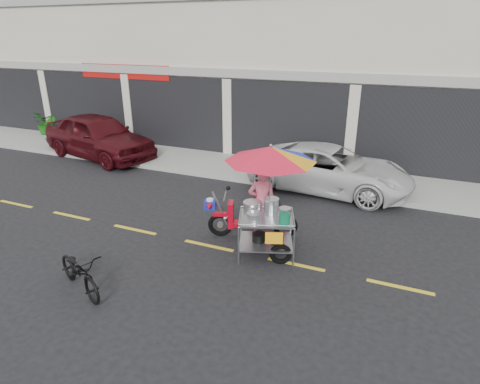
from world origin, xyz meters
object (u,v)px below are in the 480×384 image
at_px(near_bicycle, 79,272).
at_px(maroon_sedan, 99,136).
at_px(white_pickup, 330,169).
at_px(food_vendor_rig, 266,183).

bearing_deg(near_bicycle, maroon_sedan, 62.05).
height_order(white_pickup, food_vendor_rig, food_vendor_rig).
bearing_deg(maroon_sedan, near_bicycle, -128.14).
relative_size(maroon_sedan, white_pickup, 1.01).
relative_size(maroon_sedan, near_bicycle, 3.16).
distance_m(near_bicycle, food_vendor_rig, 3.96).
relative_size(near_bicycle, food_vendor_rig, 0.54).
bearing_deg(food_vendor_rig, white_pickup, 61.75).
bearing_deg(maroon_sedan, food_vendor_rig, -103.72).
bearing_deg(maroon_sedan, white_pickup, -77.19).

